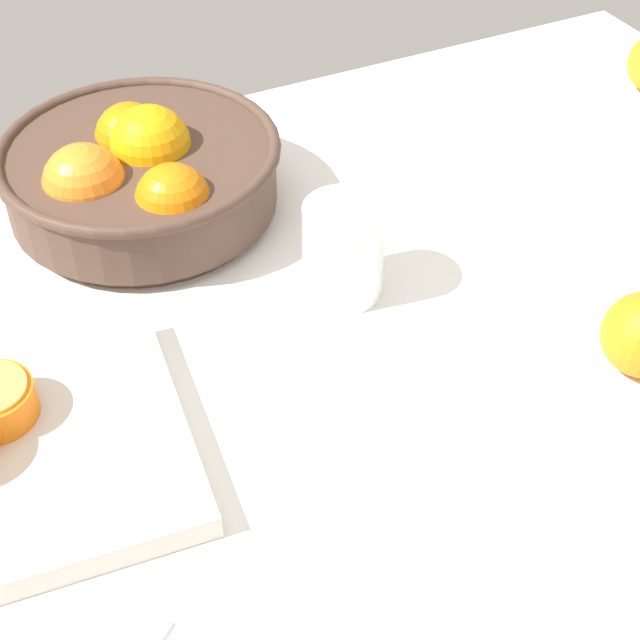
{
  "coord_description": "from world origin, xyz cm",
  "views": [
    {
      "loc": [
        -25.98,
        -50.47,
        55.46
      ],
      "look_at": [
        -2.92,
        -3.05,
        6.99
      ],
      "focal_mm": 52.59,
      "sensor_mm": 36.0,
      "label": 1
    }
  ],
  "objects": [
    {
      "name": "ground_plane",
      "position": [
        0.0,
        0.0,
        -1.5
      ],
      "size": [
        125.55,
        86.17,
        3.0
      ],
      "primitive_type": "cube",
      "color": "white"
    },
    {
      "name": "fruit_bowl",
      "position": [
        -8.35,
        25.57,
        4.74
      ],
      "size": [
        27.36,
        27.36,
        10.99
      ],
      "color": "#473328",
      "rests_on": "ground_plane"
    },
    {
      "name": "juice_glass",
      "position": [
        3.99,
        6.52,
        3.97
      ],
      "size": [
        7.15,
        7.15,
        9.14
      ],
      "color": "white",
      "rests_on": "ground_plane"
    }
  ]
}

